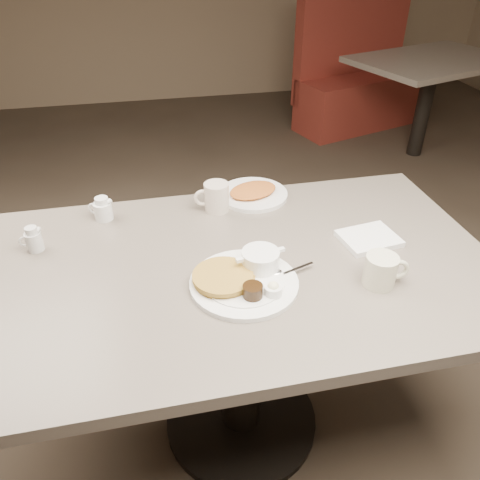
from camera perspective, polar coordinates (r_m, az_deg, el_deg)
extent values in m
cube|color=#4C3F33|center=(1.94, 0.13, -21.05)|extent=(7.00, 8.00, 0.02)
cube|color=slate|center=(1.40, 0.17, -3.50)|extent=(1.50, 0.90, 0.04)
cylinder|color=black|center=(1.64, 0.15, -13.35)|extent=(0.14, 0.14, 0.69)
cylinder|color=black|center=(1.92, 0.13, -20.63)|extent=(0.56, 0.56, 0.03)
cylinder|color=white|center=(1.31, 0.48, -5.20)|extent=(0.35, 0.35, 0.01)
cylinder|color=white|center=(1.30, 0.48, -4.88)|extent=(0.26, 0.26, 0.00)
cylinder|color=#B58B31|center=(1.30, -1.94, -4.58)|extent=(0.20, 0.20, 0.01)
cylinder|color=#B58B31|center=(1.29, -2.08, -4.35)|extent=(0.20, 0.20, 0.01)
cylinder|color=white|center=(1.33, 2.47, -2.39)|extent=(0.13, 0.13, 0.05)
cube|color=white|center=(1.30, 0.01, -2.41)|extent=(0.03, 0.02, 0.01)
cube|color=white|center=(1.35, 4.89, -1.17)|extent=(0.03, 0.02, 0.01)
ellipsoid|color=white|center=(1.33, 1.89, -1.96)|extent=(0.06, 0.06, 0.03)
ellipsoid|color=white|center=(1.33, 3.19, -1.96)|extent=(0.05, 0.05, 0.02)
cylinder|color=black|center=(1.24, 1.54, -6.19)|extent=(0.06, 0.06, 0.04)
cylinder|color=white|center=(1.25, 3.99, -6.03)|extent=(0.06, 0.06, 0.03)
ellipsoid|color=#FFFCC4|center=(1.24, 4.01, -5.53)|extent=(0.04, 0.04, 0.02)
cube|color=white|center=(1.35, 6.74, -3.49)|extent=(0.11, 0.05, 0.00)
ellipsoid|color=white|center=(1.33, 4.34, -3.87)|extent=(0.04, 0.03, 0.01)
cylinder|color=beige|center=(1.35, 16.50, -3.53)|extent=(0.10, 0.10, 0.09)
cylinder|color=black|center=(1.32, 16.78, -2.16)|extent=(0.08, 0.08, 0.01)
torus|color=beige|center=(1.36, 18.44, -3.39)|extent=(0.06, 0.02, 0.06)
cube|color=white|center=(1.53, 15.21, 0.17)|extent=(0.19, 0.16, 0.02)
cylinder|color=beige|center=(1.63, -2.83, 5.18)|extent=(0.09, 0.09, 0.10)
torus|color=beige|center=(1.62, -4.50, 5.07)|extent=(0.06, 0.02, 0.06)
cylinder|color=silver|center=(1.56, -23.48, -0.17)|extent=(0.06, 0.06, 0.06)
cylinder|color=silver|center=(1.54, -23.81, 1.07)|extent=(0.04, 0.04, 0.02)
cone|color=silver|center=(1.54, -23.07, 1.05)|extent=(0.02, 0.02, 0.02)
torus|color=silver|center=(1.56, -24.46, -0.16)|extent=(0.04, 0.01, 0.04)
cylinder|color=white|center=(1.65, -16.09, 3.36)|extent=(0.07, 0.07, 0.06)
cylinder|color=white|center=(1.63, -16.31, 4.57)|extent=(0.05, 0.05, 0.02)
cone|color=white|center=(1.62, -15.54, 4.38)|extent=(0.03, 0.03, 0.02)
torus|color=white|center=(1.66, -17.12, 3.61)|extent=(0.04, 0.03, 0.04)
cylinder|color=white|center=(1.73, 1.55, 5.50)|extent=(0.33, 0.33, 0.01)
ellipsoid|color=#C46B29|center=(1.72, 1.56, 6.01)|extent=(0.22, 0.19, 0.02)
cube|color=maroon|center=(4.57, 14.07, 15.79)|extent=(1.22, 0.75, 0.45)
cube|color=maroon|center=(4.59, 13.22, 21.79)|extent=(1.12, 0.45, 0.90)
cube|color=gray|center=(3.97, 22.25, 19.32)|extent=(1.32, 1.07, 0.04)
cylinder|color=black|center=(4.06, 21.09, 14.27)|extent=(0.14, 0.14, 0.71)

